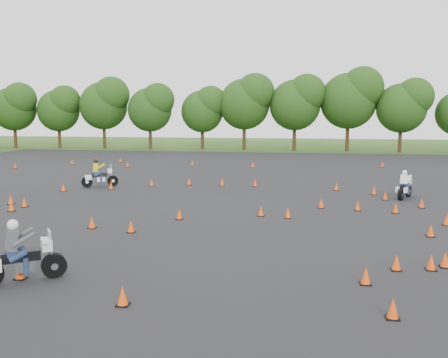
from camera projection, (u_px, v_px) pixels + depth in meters
name	position (u px, v px, depth m)	size (l,w,h in m)	color
ground	(209.00, 218.00, 21.77)	(140.00, 140.00, 0.00)	#2D5119
asphalt_pad	(230.00, 196.00, 27.64)	(62.00, 62.00, 0.00)	black
treeline	(304.00, 112.00, 54.61)	(87.25, 32.56, 10.68)	#1F3F12
traffic_cones	(231.00, 194.00, 26.74)	(36.35, 33.07, 0.45)	#ED4709
rider_grey	(22.00, 250.00, 13.43)	(2.29, 0.70, 1.77)	#44454C
rider_yellow	(100.00, 173.00, 30.78)	(2.24, 0.69, 1.73)	gold
rider_white	(405.00, 184.00, 26.65)	(2.00, 0.61, 1.54)	white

